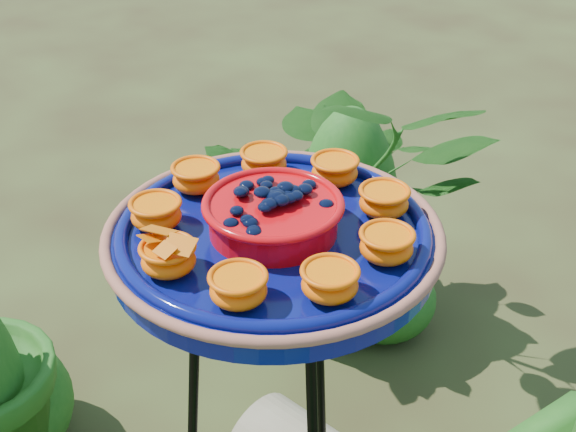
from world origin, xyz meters
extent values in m
torus|color=black|center=(0.11, -0.07, 0.90)|extent=(0.32, 0.32, 0.02)
cylinder|color=black|center=(0.07, 0.07, 0.45)|extent=(0.04, 0.09, 0.90)
cylinder|color=#080F5E|center=(0.11, -0.07, 0.93)|extent=(0.56, 0.56, 0.04)
torus|color=#A55D4A|center=(0.11, -0.07, 0.95)|extent=(0.48, 0.48, 0.02)
torus|color=#080F5E|center=(0.11, -0.07, 0.95)|extent=(0.44, 0.44, 0.02)
cylinder|color=red|center=(0.11, -0.07, 0.97)|extent=(0.22, 0.22, 0.04)
torus|color=red|center=(0.11, -0.07, 1.00)|extent=(0.20, 0.20, 0.01)
ellipsoid|color=black|center=(0.11, -0.07, 1.00)|extent=(0.16, 0.16, 0.03)
ellipsoid|color=#FF6002|center=(0.26, 0.00, 0.97)|extent=(0.07, 0.07, 0.04)
cylinder|color=#FF9205|center=(0.26, 0.00, 0.99)|extent=(0.07, 0.07, 0.01)
ellipsoid|color=#FF6002|center=(0.18, 0.08, 0.97)|extent=(0.07, 0.07, 0.04)
cylinder|color=#FF9205|center=(0.18, 0.08, 0.99)|extent=(0.07, 0.07, 0.01)
ellipsoid|color=#FF6002|center=(0.07, 0.09, 0.97)|extent=(0.07, 0.07, 0.04)
cylinder|color=#FF9205|center=(0.07, 0.09, 0.99)|extent=(0.07, 0.07, 0.01)
ellipsoid|color=#FF6002|center=(-0.02, 0.03, 0.97)|extent=(0.07, 0.07, 0.04)
cylinder|color=#FF9205|center=(-0.02, 0.03, 0.99)|extent=(0.07, 0.07, 0.01)
ellipsoid|color=#FF6002|center=(-0.05, -0.08, 0.97)|extent=(0.07, 0.07, 0.04)
cylinder|color=#FF9205|center=(-0.05, -0.08, 0.99)|extent=(0.07, 0.07, 0.01)
ellipsoid|color=#FF6002|center=(-0.01, -0.19, 0.97)|extent=(0.07, 0.07, 0.04)
cylinder|color=#FF9205|center=(-0.01, -0.19, 0.99)|extent=(0.07, 0.07, 0.01)
ellipsoid|color=#FF6002|center=(0.09, -0.23, 0.97)|extent=(0.07, 0.07, 0.04)
cylinder|color=#FF9205|center=(0.09, -0.23, 0.99)|extent=(0.07, 0.07, 0.01)
ellipsoid|color=#FF6002|center=(0.20, -0.21, 0.97)|extent=(0.07, 0.07, 0.04)
cylinder|color=#FF9205|center=(0.20, -0.21, 0.99)|extent=(0.07, 0.07, 0.01)
ellipsoid|color=#FF6002|center=(0.27, -0.12, 0.97)|extent=(0.07, 0.07, 0.04)
cylinder|color=#FF9205|center=(0.27, -0.12, 0.99)|extent=(0.07, 0.07, 0.01)
cylinder|color=black|center=(0.09, -0.23, 1.00)|extent=(0.02, 0.03, 0.00)
cube|color=#FF6A05|center=(0.07, -0.23, 1.00)|extent=(0.05, 0.04, 0.01)
cube|color=#FF6A05|center=(0.12, -0.23, 1.00)|extent=(0.05, 0.04, 0.01)
imported|color=#1B5316|center=(-0.50, 0.72, 0.41)|extent=(0.98, 0.98, 0.83)
camera|label=1|loc=(0.83, -0.68, 1.57)|focal=50.00mm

